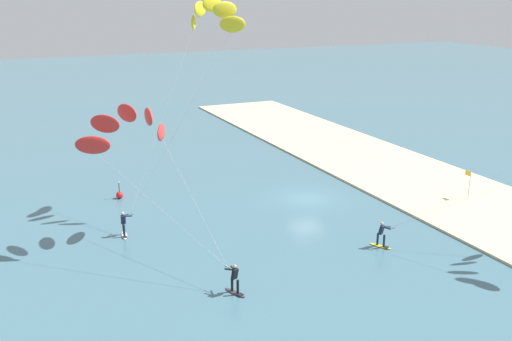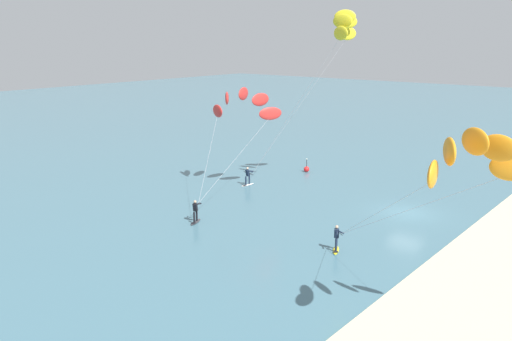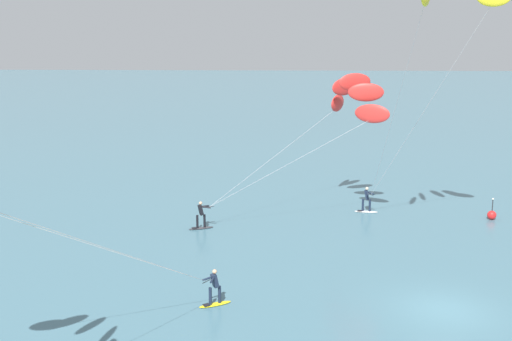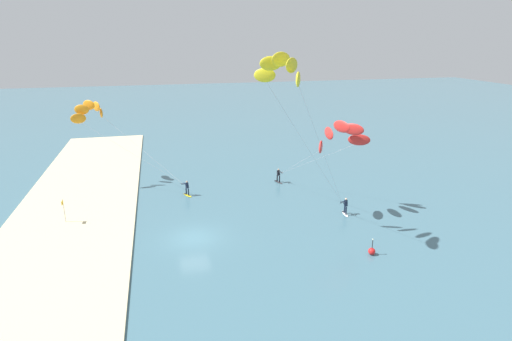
{
  "view_description": "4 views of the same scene",
  "coord_description": "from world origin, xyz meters",
  "px_view_note": "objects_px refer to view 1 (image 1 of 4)",
  "views": [
    {
      "loc": [
        -37.98,
        21.68,
        15.33
      ],
      "look_at": [
        -5.81,
        7.01,
        4.74
      ],
      "focal_mm": 41.36,
      "sensor_mm": 36.0,
      "label": 1
    },
    {
      "loc": [
        -38.14,
        -16.06,
        13.04
      ],
      "look_at": [
        -7.5,
        8.81,
        3.41
      ],
      "focal_mm": 38.23,
      "sensor_mm": 36.0,
      "label": 2
    },
    {
      "loc": [
        -7.42,
        -27.41,
        12.68
      ],
      "look_at": [
        -8.45,
        8.52,
        4.17
      ],
      "focal_mm": 47.61,
      "sensor_mm": 36.0,
      "label": 3
    },
    {
      "loc": [
        31.92,
        -2.21,
        16.32
      ],
      "look_at": [
        -5.09,
        6.67,
        3.91
      ],
      "focal_mm": 28.96,
      "sensor_mm": 36.0,
      "label": 4
    }
  ],
  "objects_px": {
    "beach_flag": "(469,179)",
    "marker_buoy": "(120,195)",
    "kitesurfer_mid_water": "(209,22)",
    "kitesurfer_far_out": "(131,131)"
  },
  "relations": [
    {
      "from": "kitesurfer_mid_water",
      "to": "beach_flag",
      "type": "bearing_deg",
      "value": -110.67
    },
    {
      "from": "kitesurfer_far_out",
      "to": "beach_flag",
      "type": "bearing_deg",
      "value": -95.9
    },
    {
      "from": "beach_flag",
      "to": "marker_buoy",
      "type": "bearing_deg",
      "value": 64.66
    },
    {
      "from": "beach_flag",
      "to": "kitesurfer_far_out",
      "type": "bearing_deg",
      "value": 84.1
    },
    {
      "from": "kitesurfer_mid_water",
      "to": "marker_buoy",
      "type": "bearing_deg",
      "value": 52.5
    },
    {
      "from": "kitesurfer_mid_water",
      "to": "kitesurfer_far_out",
      "type": "distance_m",
      "value": 10.11
    },
    {
      "from": "kitesurfer_mid_water",
      "to": "beach_flag",
      "type": "xyz_separation_m",
      "value": [
        -6.94,
        -18.4,
        -11.76
      ]
    },
    {
      "from": "kitesurfer_mid_water",
      "to": "marker_buoy",
      "type": "xyz_separation_m",
      "value": [
        4.63,
        6.04,
        -13.17
      ]
    },
    {
      "from": "marker_buoy",
      "to": "beach_flag",
      "type": "bearing_deg",
      "value": -115.34
    },
    {
      "from": "kitesurfer_far_out",
      "to": "beach_flag",
      "type": "height_order",
      "value": "kitesurfer_far_out"
    }
  ]
}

